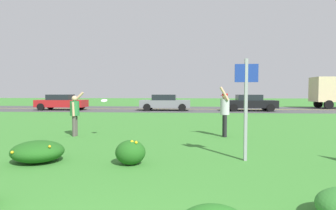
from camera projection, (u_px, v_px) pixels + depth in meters
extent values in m
plane|color=#387A2D|center=(169.00, 125.00, 14.23)|extent=(120.00, 120.00, 0.00)
cube|color=#424244|center=(178.00, 109.00, 27.13)|extent=(120.00, 9.46, 0.01)
cube|color=yellow|center=(178.00, 109.00, 27.13)|extent=(120.00, 0.16, 0.00)
ellipsoid|color=#1E5619|center=(130.00, 152.00, 6.41)|extent=(0.70, 0.66, 0.57)
sphere|color=yellow|center=(132.00, 142.00, 6.32)|extent=(0.08, 0.08, 0.08)
sphere|color=yellow|center=(128.00, 145.00, 6.30)|extent=(0.06, 0.06, 0.06)
sphere|color=yellow|center=(136.00, 142.00, 6.26)|extent=(0.07, 0.07, 0.07)
sphere|color=yellow|center=(126.00, 148.00, 6.54)|extent=(0.05, 0.05, 0.05)
sphere|color=yellow|center=(324.00, 196.00, 3.76)|extent=(0.08, 0.08, 0.08)
ellipsoid|color=#1E5619|center=(38.00, 151.00, 6.63)|extent=(1.24, 1.12, 0.52)
sphere|color=gold|center=(54.00, 145.00, 6.70)|extent=(0.06, 0.06, 0.06)
sphere|color=gold|center=(43.00, 148.00, 6.93)|extent=(0.05, 0.05, 0.05)
sphere|color=gold|center=(49.00, 145.00, 6.83)|extent=(0.08, 0.08, 0.08)
sphere|color=gold|center=(41.00, 145.00, 6.84)|extent=(0.06, 0.06, 0.06)
sphere|color=gold|center=(36.00, 150.00, 6.42)|extent=(0.06, 0.06, 0.06)
sphere|color=gold|center=(12.00, 152.00, 6.17)|extent=(0.07, 0.07, 0.07)
sphere|color=gold|center=(50.00, 146.00, 6.32)|extent=(0.06, 0.06, 0.06)
cube|color=#93969B|center=(246.00, 110.00, 6.75)|extent=(0.07, 0.10, 2.50)
cube|color=navy|center=(246.00, 73.00, 6.67)|extent=(0.56, 0.03, 0.44)
cylinder|color=#287038|center=(75.00, 108.00, 10.53)|extent=(0.34, 0.34, 0.56)
sphere|color=tan|center=(74.00, 98.00, 10.51)|extent=(0.21, 0.21, 0.21)
cylinder|color=#4C4742|center=(76.00, 126.00, 10.65)|extent=(0.14, 0.14, 0.79)
cylinder|color=#4C4742|center=(74.00, 126.00, 10.48)|extent=(0.14, 0.14, 0.79)
cylinder|color=tan|center=(78.00, 97.00, 10.70)|extent=(0.44, 0.11, 0.43)
cylinder|color=tan|center=(73.00, 109.00, 10.33)|extent=(0.11, 0.09, 0.53)
cylinder|color=#B2B2B7|center=(225.00, 107.00, 10.36)|extent=(0.34, 0.34, 0.59)
sphere|color=tan|center=(225.00, 96.00, 10.34)|extent=(0.21, 0.21, 0.21)
cylinder|color=black|center=(225.00, 126.00, 10.31)|extent=(0.14, 0.14, 0.83)
cylinder|color=black|center=(224.00, 125.00, 10.48)|extent=(0.14, 0.14, 0.83)
cylinder|color=tan|center=(224.00, 94.00, 10.14)|extent=(0.36, 0.11, 0.53)
cylinder|color=tan|center=(223.00, 107.00, 10.56)|extent=(0.11, 0.09, 0.56)
cylinder|color=red|center=(225.00, 94.00, 10.34)|extent=(0.22, 0.22, 0.07)
cylinder|color=red|center=(222.00, 95.00, 10.34)|extent=(0.14, 0.14, 0.02)
cylinder|color=white|center=(104.00, 101.00, 10.19)|extent=(0.23, 0.23, 0.10)
torus|color=white|center=(104.00, 101.00, 10.20)|extent=(0.23, 0.23, 0.10)
cube|color=maroon|center=(62.00, 103.00, 25.78)|extent=(4.50, 1.82, 0.66)
cube|color=black|center=(61.00, 97.00, 25.76)|extent=(2.10, 1.64, 0.52)
cylinder|color=black|center=(82.00, 106.00, 26.56)|extent=(0.66, 0.22, 0.66)
cylinder|color=black|center=(74.00, 107.00, 24.79)|extent=(0.66, 0.22, 0.66)
cylinder|color=black|center=(51.00, 106.00, 26.79)|extent=(0.66, 0.22, 0.66)
cylinder|color=black|center=(41.00, 107.00, 25.02)|extent=(0.66, 0.22, 0.66)
cube|color=slate|center=(165.00, 104.00, 25.06)|extent=(4.50, 1.82, 0.66)
cube|color=black|center=(164.00, 97.00, 25.04)|extent=(2.10, 1.64, 0.52)
cylinder|color=black|center=(183.00, 106.00, 25.85)|extent=(0.66, 0.22, 0.66)
cylinder|color=black|center=(182.00, 108.00, 24.08)|extent=(0.66, 0.22, 0.66)
cylinder|color=black|center=(150.00, 106.00, 26.08)|extent=(0.66, 0.22, 0.66)
cylinder|color=black|center=(147.00, 107.00, 24.30)|extent=(0.66, 0.22, 0.66)
cube|color=black|center=(250.00, 104.00, 24.51)|extent=(4.50, 1.82, 0.66)
cube|color=black|center=(249.00, 98.00, 24.49)|extent=(2.10, 1.64, 0.52)
cylinder|color=black|center=(265.00, 107.00, 25.30)|extent=(0.66, 0.22, 0.66)
cylinder|color=black|center=(271.00, 108.00, 23.52)|extent=(0.66, 0.22, 0.66)
cylinder|color=black|center=(231.00, 107.00, 25.52)|extent=(0.66, 0.22, 0.66)
cylinder|color=black|center=(234.00, 108.00, 23.75)|extent=(0.66, 0.22, 0.66)
cylinder|color=black|center=(318.00, 104.00, 29.25)|extent=(0.88, 0.26, 0.88)
cylinder|color=black|center=(329.00, 105.00, 27.06)|extent=(0.88, 0.26, 0.88)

